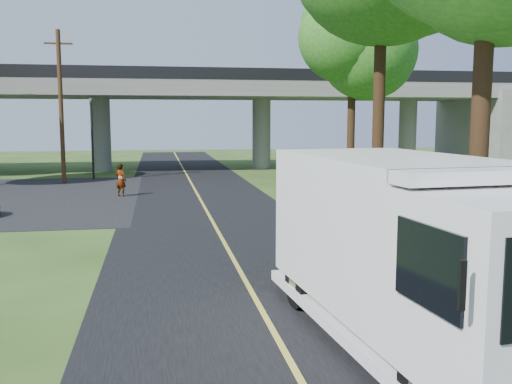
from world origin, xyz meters
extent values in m
plane|color=#2D4619|center=(0.00, 0.00, 0.00)|extent=(120.00, 120.00, 0.00)
cube|color=black|center=(0.00, 10.00, 0.01)|extent=(7.00, 90.00, 0.02)
cube|color=gold|center=(0.00, 10.00, 0.03)|extent=(0.12, 90.00, 0.01)
cube|color=slate|center=(0.00, 32.00, 6.00)|extent=(50.00, 9.00, 1.20)
cube|color=black|center=(0.00, 27.60, 6.90)|extent=(50.00, 0.25, 0.80)
cube|color=black|center=(0.00, 36.40, 6.90)|extent=(50.00, 0.25, 0.80)
cube|color=slate|center=(25.00, 32.00, 3.00)|extent=(4.00, 10.00, 6.00)
cylinder|color=slate|center=(-6.00, 32.00, 2.70)|extent=(1.40, 1.40, 5.40)
cylinder|color=slate|center=(6.00, 32.00, 2.70)|extent=(1.40, 1.40, 5.40)
cylinder|color=slate|center=(18.00, 32.00, 2.70)|extent=(1.40, 1.40, 5.40)
cylinder|color=black|center=(-6.00, 26.00, 2.60)|extent=(0.14, 0.14, 5.20)
imported|color=black|center=(-6.00, 26.00, 4.60)|extent=(0.18, 0.22, 1.10)
cylinder|color=#472D19|center=(-7.50, 24.00, 4.50)|extent=(0.26, 0.26, 9.00)
cube|color=#472D19|center=(-7.50, 24.00, 8.20)|extent=(1.60, 0.10, 0.10)
cylinder|color=#382314|center=(5.50, 1.00, 3.50)|extent=(0.44, 0.44, 7.00)
cylinder|color=#382314|center=(6.20, 9.00, 3.85)|extent=(0.44, 0.44, 7.70)
cylinder|color=#382314|center=(9.00, 20.00, 3.32)|extent=(0.44, 0.44, 6.65)
sphere|color=#255D18|center=(9.00, 20.00, 8.20)|extent=(5.58, 5.58, 5.58)
sphere|color=#255D18|center=(9.50, 19.60, 8.50)|extent=(4.96, 4.96, 4.96)
cube|color=white|center=(2.11, -1.76, 1.92)|extent=(3.18, 5.27, 2.58)
cube|color=white|center=(2.15, -2.22, 0.34)|extent=(3.32, 6.87, 0.21)
cylinder|color=black|center=(0.82, -0.37, 0.52)|extent=(0.41, 1.06, 1.03)
cylinder|color=black|center=(3.15, -0.17, 0.52)|extent=(0.41, 1.06, 1.03)
imported|color=gray|center=(-3.80, 17.53, 0.83)|extent=(0.72, 0.67, 1.66)
camera|label=1|loc=(-2.03, -11.38, 3.88)|focal=40.00mm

